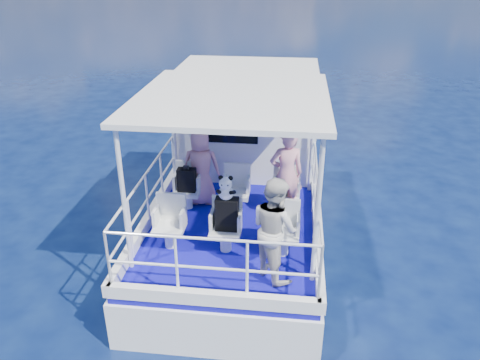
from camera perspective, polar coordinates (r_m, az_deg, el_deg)
name	(u,v)px	position (r m, az deg, el deg)	size (l,w,h in m)	color
ground	(235,257)	(8.95, -0.63, -9.34)	(2000.00, 2000.00, 0.00)	#071238
hull	(241,229)	(9.78, 0.12, -6.00)	(3.00, 7.00, 1.60)	white
deck	(241,193)	(9.36, 0.12, -1.57)	(2.90, 6.90, 0.10)	#0F0A90
cabin	(248,118)	(10.11, 0.98, 7.61)	(2.85, 2.00, 2.20)	white
canopy	(232,97)	(7.41, -0.95, 10.05)	(3.00, 3.20, 0.08)	white
canopy_posts	(232,165)	(7.75, -0.94, 1.80)	(2.77, 2.97, 2.20)	white
railings	(230,206)	(7.72, -1.22, -3.24)	(2.84, 3.59, 1.00)	white
seat_port_fwd	(188,198)	(8.69, -6.40, -2.23)	(0.48, 0.46, 0.38)	silver
seat_center_fwd	(236,201)	(8.55, -0.50, -2.57)	(0.48, 0.46, 0.38)	silver
seat_stbd_fwd	(285,204)	(8.49, 5.55, -2.89)	(0.48, 0.46, 0.38)	silver
seat_port_aft	(170,236)	(7.60, -8.53, -6.77)	(0.48, 0.46, 0.38)	silver
seat_center_aft	(226,240)	(7.44, -1.75, -7.28)	(0.48, 0.46, 0.38)	silver
seat_stbd_aft	(283,243)	(7.38, 5.24, -7.69)	(0.48, 0.46, 0.38)	silver
passenger_port_fwd	(201,167)	(8.61, -4.77, 1.57)	(0.55, 0.39, 1.46)	pink
passenger_stbd_fwd	(286,174)	(8.15, 5.66, 0.70)	(0.59, 0.39, 1.62)	pink
passenger_stbd_aft	(275,228)	(6.62, 4.24, -5.89)	(0.76, 0.59, 1.55)	beige
backpack_port	(187,180)	(8.46, -6.52, 0.02)	(0.33, 0.18, 0.43)	black
backpack_center	(227,214)	(7.21, -1.59, -4.17)	(0.35, 0.20, 0.53)	black
compact_camera	(186,168)	(8.35, -6.61, 1.51)	(0.10, 0.06, 0.06)	black
panda	(226,188)	(6.99, -1.73, -0.94)	(0.25, 0.21, 0.39)	white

